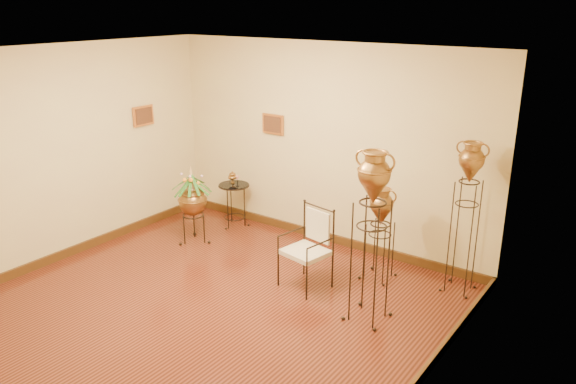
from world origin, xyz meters
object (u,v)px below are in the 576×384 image
Objects in this scene: amphora_mid at (371,237)px; armchair at (305,249)px; amphora_tall at (465,217)px; side_table at (234,204)px; planter_urn at (192,198)px.

amphora_mid is 1.94× the size of armchair.
amphora_mid is (-0.59, -1.20, 0.02)m from amphora_tall.
side_table is (-1.98, 1.00, -0.15)m from armchair.
amphora_mid is at bearing -1.48° from armchair.
amphora_tall is at bearing 63.91° from amphora_mid.
amphora_mid is at bearing -116.09° from amphora_tall.
amphora_tall is 3.57m from side_table.
amphora_tall is 3.69m from planter_urn.
planter_urn is 1.18× the size of armchair.
armchair is at bearing -5.48° from planter_urn.
amphora_mid is at bearing -22.28° from side_table.
amphora_tall reaches higher than armchair.
amphora_tall reaches higher than side_table.
planter_urn is at bearing -95.63° from side_table.
amphora_tall is 1.58× the size of planter_urn.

